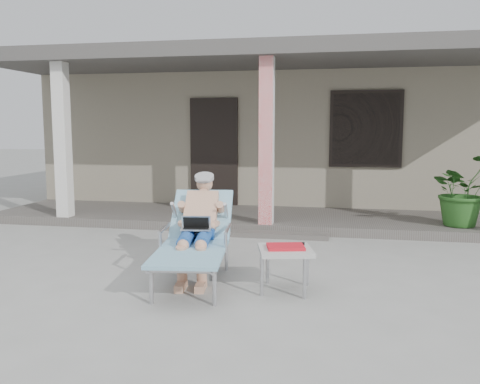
# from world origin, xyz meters

# --- Properties ---
(ground) EXTENTS (60.00, 60.00, 0.00)m
(ground) POSITION_xyz_m (0.00, 0.00, 0.00)
(ground) COLOR #9E9E99
(ground) RESTS_ON ground
(house) EXTENTS (10.40, 5.40, 3.30)m
(house) POSITION_xyz_m (0.00, 6.50, 1.67)
(house) COLOR gray
(house) RESTS_ON ground
(porch_deck) EXTENTS (10.00, 2.00, 0.15)m
(porch_deck) POSITION_xyz_m (0.00, 3.00, 0.07)
(porch_deck) COLOR #605B56
(porch_deck) RESTS_ON ground
(porch_overhang) EXTENTS (10.00, 2.30, 2.85)m
(porch_overhang) POSITION_xyz_m (0.00, 2.95, 2.79)
(porch_overhang) COLOR silver
(porch_overhang) RESTS_ON porch_deck
(porch_step) EXTENTS (2.00, 0.30, 0.07)m
(porch_step) POSITION_xyz_m (0.00, 1.85, 0.04)
(porch_step) COLOR #605B56
(porch_step) RESTS_ON ground
(lounger) EXTENTS (0.92, 1.92, 1.22)m
(lounger) POSITION_xyz_m (-0.42, -0.41, 0.75)
(lounger) COLOR #B7B7BC
(lounger) RESTS_ON ground
(side_table) EXTENTS (0.64, 0.64, 0.48)m
(side_table) POSITION_xyz_m (0.60, -0.70, 0.40)
(side_table) COLOR #B5B5B0
(side_table) RESTS_ON ground
(potted_palm) EXTENTS (1.26, 1.19, 1.12)m
(potted_palm) POSITION_xyz_m (3.02, 2.56, 0.71)
(potted_palm) COLOR #26591E
(potted_palm) RESTS_ON porch_deck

